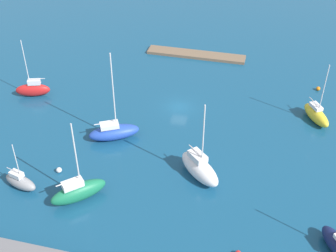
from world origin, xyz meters
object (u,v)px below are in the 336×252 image
at_px(sailboat_gray_far_north, 20,182).
at_px(mooring_buoy_white, 59,170).
at_px(sailboat_white_along_channel, 200,168).
at_px(sailboat_green_outer_mooring, 78,191).
at_px(sailboat_blue_by_breakwater, 114,132).
at_px(sailboat_red_inner_mooring, 33,89).
at_px(sailboat_yellow_west_end, 316,114).
at_px(mooring_buoy_orange, 318,89).
at_px(pier_dock, 196,55).

height_order(sailboat_gray_far_north, mooring_buoy_white, sailboat_gray_far_north).
bearing_deg(sailboat_white_along_channel, sailboat_green_outer_mooring, -107.13).
relative_size(sailboat_gray_far_north, mooring_buoy_white, 9.46).
xyz_separation_m(sailboat_blue_by_breakwater, sailboat_green_outer_mooring, (0.08, 12.63, 0.13)).
height_order(sailboat_blue_by_breakwater, sailboat_red_inner_mooring, sailboat_blue_by_breakwater).
bearing_deg(sailboat_yellow_west_end, mooring_buoy_orange, 145.38).
xyz_separation_m(pier_dock, sailboat_white_along_channel, (-6.88, 33.43, 1.18)).
height_order(sailboat_blue_by_breakwater, mooring_buoy_white, sailboat_blue_by_breakwater).
bearing_deg(sailboat_white_along_channel, sailboat_yellow_west_end, 91.80).
bearing_deg(sailboat_yellow_west_end, sailboat_green_outer_mooring, -80.20).
relative_size(sailboat_gray_far_north, mooring_buoy_orange, 10.01).
height_order(sailboat_blue_by_breakwater, sailboat_white_along_channel, sailboat_blue_by_breakwater).
bearing_deg(mooring_buoy_orange, sailboat_gray_far_north, 41.95).
height_order(pier_dock, sailboat_green_outer_mooring, sailboat_green_outer_mooring).
bearing_deg(sailboat_yellow_west_end, sailboat_blue_by_breakwater, -98.40).
bearing_deg(sailboat_white_along_channel, mooring_buoy_orange, 102.65).
distance_m(sailboat_blue_by_breakwater, mooring_buoy_orange, 35.74).
distance_m(sailboat_gray_far_north, mooring_buoy_white, 5.12).
height_order(sailboat_white_along_channel, sailboat_yellow_west_end, sailboat_white_along_channel).
relative_size(sailboat_red_inner_mooring, sailboat_white_along_channel, 0.88).
distance_m(pier_dock, sailboat_blue_by_breakwater, 29.13).
bearing_deg(sailboat_yellow_west_end, sailboat_gray_far_north, -87.16).
bearing_deg(pier_dock, sailboat_green_outer_mooring, 80.78).
distance_m(sailboat_green_outer_mooring, sailboat_white_along_channel, 15.51).
relative_size(sailboat_blue_by_breakwater, mooring_buoy_white, 18.50).
xyz_separation_m(sailboat_gray_far_north, sailboat_yellow_west_end, (-36.39, -24.05, 0.15)).
xyz_separation_m(sailboat_gray_far_north, mooring_buoy_white, (-3.43, -3.75, -0.59)).
bearing_deg(sailboat_green_outer_mooring, pier_dock, 36.96).
xyz_separation_m(sailboat_green_outer_mooring, sailboat_yellow_west_end, (-28.45, -24.23, -0.21)).
xyz_separation_m(sailboat_green_outer_mooring, sailboat_red_inner_mooring, (16.74, -20.41, -0.07)).
height_order(pier_dock, sailboat_red_inner_mooring, sailboat_red_inner_mooring).
relative_size(sailboat_white_along_channel, mooring_buoy_white, 15.41).
bearing_deg(pier_dock, sailboat_white_along_channel, 101.63).
distance_m(sailboat_red_inner_mooring, mooring_buoy_orange, 47.67).
xyz_separation_m(sailboat_gray_far_north, sailboat_green_outer_mooring, (-7.94, 0.18, 0.36)).
xyz_separation_m(sailboat_white_along_channel, sailboat_yellow_west_end, (-14.92, -16.66, -0.33)).
relative_size(sailboat_gray_far_north, sailboat_yellow_west_end, 0.71).
xyz_separation_m(pier_dock, sailboat_red_inner_mooring, (23.39, 20.59, 0.98)).
distance_m(sailboat_green_outer_mooring, sailboat_yellow_west_end, 37.37).
relative_size(sailboat_red_inner_mooring, mooring_buoy_orange, 14.39).
xyz_separation_m(sailboat_white_along_channel, mooring_buoy_orange, (-15.57, -25.90, -1.09)).
bearing_deg(sailboat_blue_by_breakwater, sailboat_green_outer_mooring, -119.01).
height_order(pier_dock, sailboat_gray_far_north, sailboat_gray_far_north).
bearing_deg(pier_dock, sailboat_gray_far_north, 70.33).
height_order(sailboat_red_inner_mooring, sailboat_white_along_channel, sailboat_white_along_channel).
distance_m(pier_dock, sailboat_yellow_west_end, 27.52).
height_order(sailboat_red_inner_mooring, sailboat_yellow_west_end, sailboat_red_inner_mooring).
distance_m(sailboat_blue_by_breakwater, sailboat_white_along_channel, 14.38).
xyz_separation_m(sailboat_yellow_west_end, mooring_buoy_white, (32.97, 20.30, -0.74)).
xyz_separation_m(sailboat_red_inner_mooring, mooring_buoy_white, (-12.23, 16.48, -0.88)).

